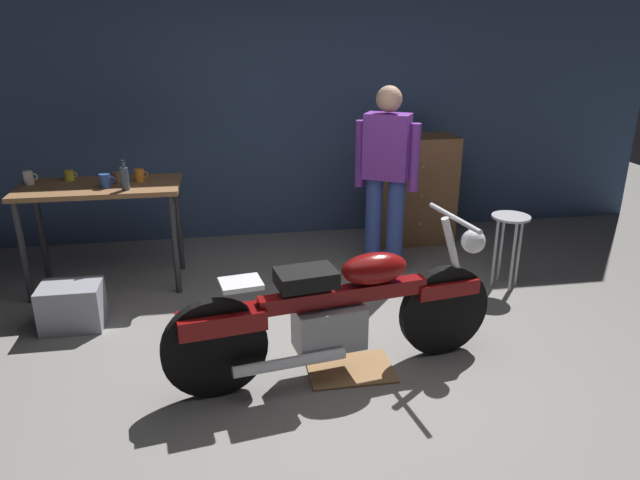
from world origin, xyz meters
The scene contains 15 objects.
ground_plane centered at (0.00, 0.00, 0.00)m, with size 12.00×12.00×0.00m, color gray.
back_wall centered at (0.00, 2.80, 1.55)m, with size 8.00×0.12×3.10m, color #384C70.
workbench centered at (-1.70, 1.63, 0.79)m, with size 1.30×0.64×0.90m.
motorcycle centered at (-0.01, -0.04, 0.45)m, with size 2.17×0.71×1.00m.
person_standing centered at (0.72, 1.53, 0.93)m, with size 0.51×0.38×1.67m.
shop_stool centered at (1.67, 1.04, 0.50)m, with size 0.32×0.32×0.64m.
wooden_dresser centered at (1.24, 2.30, 0.55)m, with size 0.80×0.47×1.10m.
drip_tray centered at (0.07, -0.04, 0.01)m, with size 0.56×0.40×0.01m, color olive.
storage_bin centered at (-1.85, 0.88, 0.17)m, with size 0.44×0.32×0.34m, color gray.
mug_orange_travel centered at (-1.38, 1.70, 0.95)m, with size 0.11×0.08×0.11m.
mug_yellow_tall centered at (-1.97, 1.83, 0.94)m, with size 0.11×0.08×0.09m.
mug_brown_stoneware centered at (-1.55, 1.66, 0.95)m, with size 0.11×0.08×0.10m.
mug_white_ceramic centered at (-2.27, 1.74, 0.96)m, with size 0.11×0.08×0.11m.
mug_blue_enamel centered at (-1.63, 1.54, 0.96)m, with size 0.12×0.09×0.11m.
bottle centered at (-1.46, 1.43, 1.00)m, with size 0.06×0.06×0.24m.
Camera 1 is at (-0.67, -3.28, 2.13)m, focal length 32.81 mm.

